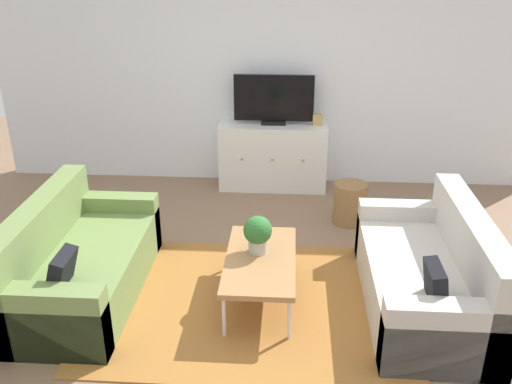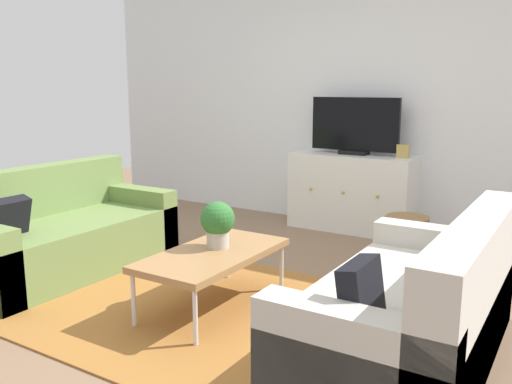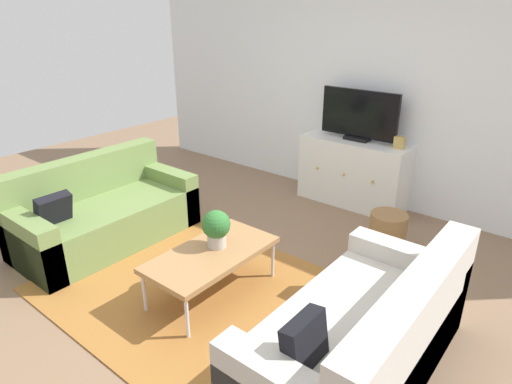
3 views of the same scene
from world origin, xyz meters
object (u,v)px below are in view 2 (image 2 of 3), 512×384
flat_screen_tv (355,126)px  mantel_clock (403,151)px  couch_left_side (59,236)px  coffee_table (213,256)px  wicker_basket (406,243)px  couch_right_side (421,315)px  potted_plant (218,222)px  tv_console (352,193)px

flat_screen_tv → mantel_clock: (0.50, -0.02, -0.22)m
couch_left_side → flat_screen_tv: bearing=57.5°
coffee_table → wicker_basket: wicker_basket is taller
couch_right_side → potted_plant: bearing=175.2°
potted_plant → wicker_basket: size_ratio=0.72×
couch_left_side → mantel_clock: 3.17m
couch_right_side → mantel_clock: bearing=109.5°
couch_left_side → potted_plant: size_ratio=5.48×
couch_left_side → coffee_table: (1.51, 0.02, 0.09)m
couch_right_side → tv_console: bearing=119.5°
potted_plant → coffee_table: bearing=-73.2°
mantel_clock → wicker_basket: bearing=-69.9°
potted_plant → couch_right_side: bearing=-4.8°
couch_left_side → tv_console: size_ratio=1.37×
potted_plant → flat_screen_tv: flat_screen_tv is taller
flat_screen_tv → coffee_table: bearing=-90.3°
wicker_basket → mantel_clock: bearing=110.1°
coffee_table → mantel_clock: (0.51, 2.35, 0.48)m
tv_console → flat_screen_tv: flat_screen_tv is taller
couch_left_side → tv_console: (1.52, 2.37, 0.11)m
tv_console → flat_screen_tv: bearing=90.0°
wicker_basket → tv_console: bearing=132.9°
mantel_clock → tv_console: bearing=-180.0°
couch_left_side → wicker_basket: (2.36, 1.48, -0.06)m
potted_plant → flat_screen_tv: bearing=89.0°
couch_left_side → tv_console: couch_left_side is taller
tv_console → wicker_basket: size_ratio=2.90×
coffee_table → flat_screen_tv: flat_screen_tv is taller
couch_right_side → coffee_table: couch_right_side is taller
potted_plant → wicker_basket: potted_plant is taller
couch_left_side → mantel_clock: bearing=49.5°
flat_screen_tv → tv_console: bearing=-90.0°
mantel_clock → potted_plant: bearing=-103.5°
tv_console → couch_left_side: bearing=-122.7°
flat_screen_tv → couch_right_side: bearing=-60.7°
couch_left_side → mantel_clock: mantel_clock is taller
couch_left_side → wicker_basket: couch_left_side is taller
couch_right_side → potted_plant: couch_right_side is taller
coffee_table → flat_screen_tv: bearing=89.7°
couch_right_side → wicker_basket: bearing=109.2°
couch_left_side → wicker_basket: size_ratio=3.96×
wicker_basket → flat_screen_tv: bearing=132.2°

